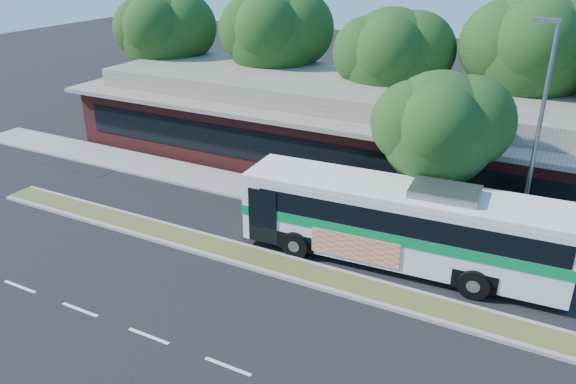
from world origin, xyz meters
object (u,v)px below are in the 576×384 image
at_px(lamp_post, 536,136).
at_px(sidewalk_tree, 448,127).
at_px(transit_bus, 402,219).
at_px(sedan, 156,132).

xyz_separation_m(lamp_post, sidewalk_tree, (-3.23, 0.05, -0.14)).
relative_size(lamp_post, transit_bus, 0.73).
height_order(lamp_post, sedan, lamp_post).
relative_size(lamp_post, sidewalk_tree, 1.30).
bearing_deg(sedan, lamp_post, -89.69).
distance_m(transit_bus, sidewalk_tree, 4.21).
bearing_deg(transit_bus, sedan, 155.90).
height_order(transit_bus, sedan, transit_bus).
relative_size(lamp_post, sedan, 1.70).
xyz_separation_m(sedan, sidewalk_tree, (18.12, -3.56, 3.98)).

